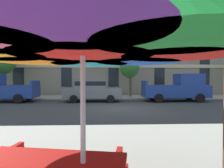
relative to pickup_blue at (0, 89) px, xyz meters
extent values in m
plane|color=#38383A|center=(9.06, -3.70, -1.03)|extent=(120.00, 120.00, 0.00)
cube|color=#9E998E|center=(9.06, 3.10, -0.97)|extent=(56.00, 3.60, 0.12)
cube|color=gray|center=(9.06, 11.30, 6.97)|extent=(44.91, 12.00, 16.00)
cube|color=beige|center=(9.06, 5.26, 2.17)|extent=(44.01, 0.08, 0.36)
cube|color=beige|center=(9.06, 5.26, 5.37)|extent=(44.01, 0.08, 0.36)
cube|color=beige|center=(9.06, 5.26, 8.57)|extent=(44.01, 0.08, 0.36)
cube|color=black|center=(-0.92, 5.27, 7.37)|extent=(1.10, 0.06, 14.80)
cube|color=black|center=(4.07, 5.27, 7.37)|extent=(1.10, 0.06, 14.80)
cube|color=black|center=(9.06, 5.27, 7.37)|extent=(1.10, 0.06, 14.80)
cube|color=black|center=(14.05, 5.27, 7.37)|extent=(1.10, 0.06, 14.80)
cube|color=black|center=(19.04, 5.27, 7.37)|extent=(1.10, 0.06, 14.80)
cube|color=navy|center=(0.24, 0.00, -0.21)|extent=(5.10, 1.90, 0.96)
cube|color=navy|center=(2.71, 0.00, 0.45)|extent=(0.16, 1.75, 0.36)
cylinder|color=black|center=(1.82, 0.95, -0.69)|extent=(0.68, 0.22, 0.68)
cylinder|color=black|center=(1.82, -0.95, -0.69)|extent=(0.68, 0.22, 0.68)
cube|color=slate|center=(7.17, 0.00, -0.33)|extent=(4.40, 1.76, 0.80)
cube|color=slate|center=(7.02, 0.00, 0.41)|extent=(2.30, 1.55, 0.68)
cube|color=black|center=(7.02, 0.00, 0.41)|extent=(2.32, 1.57, 0.32)
cylinder|color=black|center=(8.53, 0.88, -0.73)|extent=(0.60, 0.22, 0.60)
cylinder|color=black|center=(8.53, -0.88, -0.73)|extent=(0.60, 0.22, 0.60)
cylinder|color=black|center=(5.80, 0.88, -0.73)|extent=(0.60, 0.22, 0.60)
cylinder|color=black|center=(5.80, -0.88, -0.73)|extent=(0.60, 0.22, 0.60)
cube|color=navy|center=(13.73, 0.00, -0.21)|extent=(5.10, 1.90, 0.96)
cube|color=navy|center=(14.83, 0.00, 0.72)|extent=(1.90, 1.75, 0.90)
cube|color=navy|center=(11.26, 0.00, 0.45)|extent=(0.16, 1.75, 0.36)
cylinder|color=black|center=(12.15, -0.95, -0.69)|extent=(0.68, 0.22, 0.68)
cylinder|color=black|center=(12.15, 0.95, -0.69)|extent=(0.68, 0.22, 0.68)
cylinder|color=black|center=(15.31, -0.95, -0.69)|extent=(0.68, 0.22, 0.68)
cylinder|color=black|center=(15.31, 0.95, -0.69)|extent=(0.68, 0.22, 0.68)
cylinder|color=brown|center=(-1.32, 2.85, 0.41)|extent=(0.38, 0.38, 2.88)
sphere|color=#387F33|center=(-1.56, 3.19, 2.80)|extent=(2.63, 2.63, 2.63)
sphere|color=#387F33|center=(-1.29, 2.56, 2.57)|extent=(2.80, 2.80, 2.80)
sphere|color=#387F33|center=(-1.08, 2.95, 2.93)|extent=(2.44, 2.44, 2.44)
sphere|color=#387F33|center=(-1.20, 2.91, 2.86)|extent=(1.88, 1.88, 1.88)
cylinder|color=brown|center=(10.60, 3.22, 0.06)|extent=(0.26, 0.26, 2.18)
sphere|color=#387F33|center=(10.51, 3.28, 1.85)|extent=(1.91, 1.91, 1.91)
sphere|color=#387F33|center=(10.40, 2.98, 1.99)|extent=(1.77, 1.77, 1.77)
sphere|color=#387F33|center=(10.64, 3.43, 1.84)|extent=(1.55, 1.55, 1.55)
cylinder|color=silver|center=(7.80, -12.70, 0.20)|extent=(0.06, 0.06, 2.45)
cone|color=red|center=(8.87, -12.70, 1.19)|extent=(1.28, 1.28, 0.46)
cone|color=blue|center=(8.56, -11.95, 1.19)|extent=(1.28, 1.28, 0.46)
cone|color=#199EB2|center=(7.80, -11.63, 1.19)|extent=(1.28, 1.28, 0.46)
cone|color=orange|center=(7.05, -11.95, 1.19)|extent=(1.28, 1.28, 0.46)
cone|color=green|center=(8.56, -13.45, 1.19)|extent=(1.28, 1.28, 0.46)
cone|color=red|center=(7.80, -12.70, 1.23)|extent=(1.60, 1.60, 0.54)
cube|color=red|center=(7.38, -12.66, -0.29)|extent=(1.91, 1.10, 0.06)
cube|color=red|center=(7.49, -12.05, -0.59)|extent=(1.82, 0.59, 0.05)
camera|label=1|loc=(8.04, -14.84, 0.69)|focal=30.19mm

